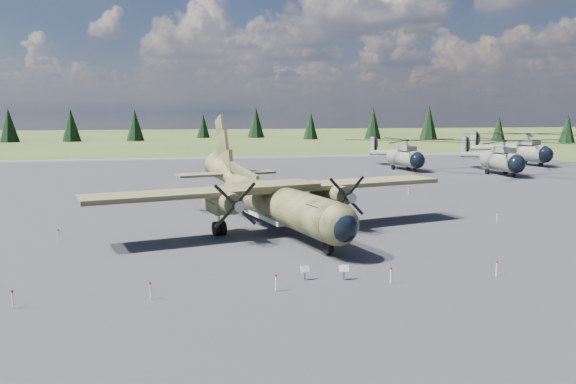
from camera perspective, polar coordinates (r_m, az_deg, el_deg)
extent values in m
plane|color=#5C652D|center=(41.58, 0.77, -3.99)|extent=(500.00, 500.00, 0.00)
cube|color=slate|center=(51.21, -1.67, -1.69)|extent=(120.00, 120.00, 0.04)
cylinder|color=#2E361D|center=(40.66, -0.96, -1.17)|extent=(6.48, 17.04, 2.63)
sphere|color=#2E361D|center=(33.27, 5.06, -3.29)|extent=(3.10, 3.10, 2.58)
sphere|color=black|center=(32.84, 5.51, -3.53)|extent=(2.28, 2.28, 1.89)
cube|color=black|center=(34.42, 3.81, -1.70)|extent=(2.17, 1.90, 0.52)
cone|color=#2E361D|center=(50.73, -6.12, 1.76)|extent=(4.00, 6.87, 3.95)
cube|color=#A6A9AB|center=(41.69, -1.49, -2.45)|extent=(3.04, 5.89, 0.47)
cube|color=#2A331B|center=(40.92, -1.23, 0.42)|extent=(27.22, 9.43, 0.33)
cube|color=#2E361D|center=(40.89, -1.23, 0.70)|extent=(6.26, 4.60, 0.33)
cylinder|color=#2E361D|center=(39.22, -6.71, -0.74)|extent=(2.50, 5.07, 1.41)
cube|color=#2E361D|center=(40.02, -7.03, -1.45)|extent=(2.11, 3.43, 0.75)
cone|color=gray|center=(36.37, -5.17, -1.41)|extent=(0.89, 0.99, 0.71)
cylinder|color=black|center=(40.31, -7.00, -3.69)|extent=(1.04, 1.20, 1.03)
cylinder|color=#2E361D|center=(42.63, 4.12, 0.01)|extent=(2.50, 5.07, 1.41)
cube|color=#2E361D|center=(43.37, 3.62, -0.66)|extent=(2.11, 3.43, 0.75)
cone|color=gray|center=(40.03, 6.26, -0.55)|extent=(0.89, 0.99, 0.71)
cylinder|color=black|center=(43.64, 3.60, -2.73)|extent=(1.04, 1.20, 1.03)
cube|color=#2E361D|center=(47.33, -4.71, 2.01)|extent=(1.90, 6.96, 1.58)
cube|color=#2A331B|center=(51.17, -6.30, 1.87)|extent=(9.24, 4.10, 0.21)
cylinder|color=gray|center=(34.42, 4.09, -4.53)|extent=(0.16, 0.16, 0.84)
cylinder|color=black|center=(34.58, 4.08, -5.63)|extent=(0.52, 0.93, 0.88)
cylinder|color=gray|center=(86.45, 11.80, 3.37)|extent=(3.19, 7.27, 2.45)
sphere|color=black|center=(83.42, 13.00, 3.13)|extent=(2.48, 2.48, 2.25)
sphere|color=gray|center=(89.51, 10.68, 3.56)|extent=(2.48, 2.48, 2.25)
cube|color=gray|center=(86.00, 11.96, 4.39)|extent=(1.99, 3.30, 0.73)
cylinder|color=gray|center=(85.95, 11.97, 4.88)|extent=(0.39, 0.39, 0.98)
cylinder|color=gray|center=(92.72, 9.59, 3.95)|extent=(1.72, 8.40, 1.40)
cube|color=gray|center=(95.90, 8.59, 4.84)|extent=(0.36, 1.39, 2.35)
cylinder|color=black|center=(96.06, 8.78, 4.84)|extent=(0.33, 2.54, 2.55)
cylinder|color=black|center=(84.05, 12.76, 2.24)|extent=(0.34, 0.69, 0.67)
cylinder|color=black|center=(86.95, 10.63, 2.49)|extent=(0.38, 0.81, 0.78)
cylinder|color=gray|center=(86.90, 10.64, 2.83)|extent=(0.15, 0.15, 1.42)
cylinder|color=black|center=(88.24, 12.14, 2.53)|extent=(0.38, 0.81, 0.78)
cylinder|color=gray|center=(88.20, 12.15, 2.86)|extent=(0.15, 0.15, 1.42)
cylinder|color=gray|center=(83.46, 20.88, 2.92)|extent=(2.98, 7.59, 2.59)
sphere|color=black|center=(80.25, 22.19, 2.62)|extent=(2.51, 2.51, 2.39)
sphere|color=gray|center=(86.71, 19.66, 3.15)|extent=(2.51, 2.51, 2.39)
cube|color=gray|center=(82.98, 21.07, 4.03)|extent=(1.94, 3.41, 0.78)
cylinder|color=gray|center=(82.94, 21.10, 4.57)|extent=(0.39, 0.39, 1.04)
cylinder|color=gray|center=(90.11, 18.50, 3.61)|extent=(1.34, 8.89, 1.48)
cube|color=gray|center=(93.49, 17.44, 4.60)|extent=(0.30, 1.46, 2.49)
cylinder|color=black|center=(93.65, 17.64, 4.60)|extent=(0.20, 2.70, 2.70)
cylinder|color=black|center=(80.92, 21.91, 1.65)|extent=(0.33, 0.72, 0.71)
cylinder|color=black|center=(84.00, 19.57, 1.98)|extent=(0.35, 0.85, 0.83)
cylinder|color=gray|center=(83.95, 19.59, 2.35)|extent=(0.15, 0.15, 1.50)
cylinder|color=black|center=(85.36, 21.23, 1.99)|extent=(0.35, 0.85, 0.83)
cylinder|color=gray|center=(85.31, 21.25, 2.35)|extent=(0.15, 0.15, 1.50)
cylinder|color=gray|center=(100.65, 22.95, 3.69)|extent=(4.37, 8.40, 2.78)
sphere|color=black|center=(97.96, 24.64, 3.45)|extent=(3.03, 3.03, 2.56)
sphere|color=gray|center=(103.43, 21.34, 3.88)|extent=(3.03, 3.03, 2.56)
cube|color=gray|center=(100.24, 23.19, 4.68)|extent=(2.58, 3.87, 0.83)
cylinder|color=gray|center=(100.21, 23.21, 5.15)|extent=(0.47, 0.47, 1.11)
cylinder|color=gray|center=(106.38, 19.76, 4.27)|extent=(2.88, 9.48, 1.59)
cube|color=gray|center=(109.36, 18.29, 5.16)|extent=(0.56, 1.57, 2.67)
cylinder|color=black|center=(109.62, 18.44, 5.16)|extent=(0.66, 2.84, 2.89)
cylinder|color=black|center=(98.52, 24.30, 2.59)|extent=(0.46, 0.80, 0.76)
cylinder|color=black|center=(100.61, 21.76, 2.83)|extent=(0.51, 0.94, 0.89)
cylinder|color=gray|center=(100.57, 21.77, 3.16)|extent=(0.18, 0.18, 1.61)
cylinder|color=black|center=(102.77, 22.93, 2.87)|extent=(0.51, 0.94, 0.89)
cylinder|color=gray|center=(102.72, 22.95, 3.19)|extent=(0.18, 0.18, 1.61)
cube|color=gray|center=(29.75, 1.71, -8.33)|extent=(0.10, 0.10, 0.60)
cube|color=white|center=(29.62, 1.73, -7.82)|extent=(0.51, 0.29, 0.34)
cube|color=gray|center=(29.88, 5.67, -8.26)|extent=(0.09, 0.09, 0.64)
cube|color=white|center=(29.74, 5.71, -7.72)|extent=(0.51, 0.22, 0.36)
cylinder|color=white|center=(28.37, -26.18, -9.80)|extent=(0.07, 0.07, 0.80)
cylinder|color=#B11217|center=(28.25, -26.23, -9.03)|extent=(0.12, 0.12, 0.10)
cylinder|color=white|center=(27.48, -13.80, -9.75)|extent=(0.07, 0.07, 0.80)
cylinder|color=#B11217|center=(27.37, -13.83, -8.95)|extent=(0.12, 0.12, 0.10)
cylinder|color=white|center=(27.89, -1.22, -9.25)|extent=(0.07, 0.07, 0.80)
cylinder|color=#B11217|center=(27.78, -1.23, -8.46)|extent=(0.12, 0.12, 0.10)
cylinder|color=white|center=(29.54, 10.42, -8.38)|extent=(0.07, 0.07, 0.80)
cylinder|color=#B11217|center=(29.43, 10.44, -7.64)|extent=(0.12, 0.12, 0.10)
cylinder|color=white|center=(32.24, 20.42, -7.37)|extent=(0.07, 0.07, 0.80)
cylinder|color=#B11217|center=(32.14, 20.46, -6.68)|extent=(0.12, 0.12, 0.10)
cylinder|color=white|center=(56.74, -18.91, -0.75)|extent=(0.07, 0.07, 0.80)
cylinder|color=#B11217|center=(56.68, -18.93, -0.35)|extent=(0.12, 0.12, 0.10)
cylinder|color=white|center=(56.29, -10.81, -0.52)|extent=(0.07, 0.07, 0.80)
cylinder|color=#B11217|center=(56.24, -10.82, -0.12)|extent=(0.12, 0.12, 0.10)
cylinder|color=white|center=(56.98, -2.74, -0.28)|extent=(0.07, 0.07, 0.80)
cylinder|color=#B11217|center=(56.93, -2.75, 0.12)|extent=(0.12, 0.12, 0.10)
cylinder|color=white|center=(58.77, 4.98, -0.05)|extent=(0.07, 0.07, 0.80)
cylinder|color=#B11217|center=(58.71, 4.99, 0.34)|extent=(0.12, 0.12, 0.10)
cylinder|color=white|center=(61.54, 12.13, 0.17)|extent=(0.07, 0.07, 0.80)
cylinder|color=#B11217|center=(61.49, 12.14, 0.54)|extent=(0.12, 0.12, 0.10)
cylinder|color=white|center=(41.24, -22.28, -4.14)|extent=(0.07, 0.07, 0.80)
cylinder|color=#B11217|center=(41.16, -22.31, -3.59)|extent=(0.12, 0.12, 0.10)
cylinder|color=white|center=(47.83, 20.46, -2.42)|extent=(0.07, 0.07, 0.80)
cylinder|color=#B11217|center=(47.76, 20.49, -1.95)|extent=(0.12, 0.12, 0.10)
cone|color=black|center=(181.43, 26.52, 5.79)|extent=(4.48, 4.48, 8.00)
cone|color=black|center=(187.51, 20.62, 6.09)|extent=(4.20, 4.20, 7.50)
cone|color=black|center=(190.47, 14.11, 6.90)|extent=(6.09, 6.09, 10.87)
cone|color=black|center=(187.86, 8.64, 6.93)|extent=(5.71, 5.71, 10.20)
cone|color=black|center=(182.66, 2.32, 6.77)|extent=(4.95, 4.95, 8.84)
cone|color=black|center=(195.06, -3.28, 7.08)|extent=(5.83, 5.83, 10.42)
cone|color=black|center=(194.90, -8.62, 6.67)|extent=(4.57, 4.57, 8.16)
cone|color=black|center=(178.17, -15.28, 6.58)|extent=(5.35, 5.35, 9.55)
cone|color=black|center=(179.92, -21.17, 6.37)|extent=(5.49, 5.49, 9.80)
cone|color=black|center=(184.12, -26.50, 6.12)|extent=(5.57, 5.57, 9.94)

